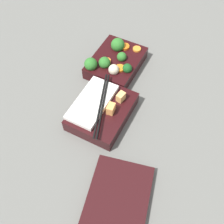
# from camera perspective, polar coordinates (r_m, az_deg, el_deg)

# --- Properties ---
(ground_plane) EXTENTS (3.00, 3.00, 0.00)m
(ground_plane) POSITION_cam_1_polar(r_m,az_deg,el_deg) (0.78, -0.35, 4.48)
(ground_plane) COLOR slate
(bento_tray_vegetable) EXTENTS (0.18, 0.14, 0.07)m
(bento_tray_vegetable) POSITION_cam_1_polar(r_m,az_deg,el_deg) (0.83, 0.66, 10.88)
(bento_tray_vegetable) COLOR black
(bento_tray_vegetable) RESTS_ON ground_plane
(bento_tray_rice) EXTENTS (0.20, 0.14, 0.06)m
(bento_tray_rice) POSITION_cam_1_polar(r_m,az_deg,el_deg) (0.71, -2.38, 0.43)
(bento_tray_rice) COLOR black
(bento_tray_rice) RESTS_ON ground_plane
(bento_lid) EXTENTS (0.20, 0.17, 0.02)m
(bento_lid) POSITION_cam_1_polar(r_m,az_deg,el_deg) (0.62, 1.36, -18.15)
(bento_lid) COLOR black
(bento_lid) RESTS_ON ground_plane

